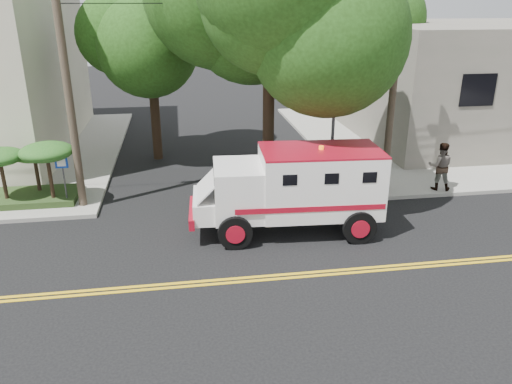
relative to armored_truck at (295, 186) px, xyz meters
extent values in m
plane|color=black|center=(-1.77, -2.94, -1.61)|extent=(100.00, 100.00, 0.00)
cube|color=gray|center=(11.73, 10.56, -1.54)|extent=(17.00, 17.00, 0.15)
cube|color=#69665A|center=(13.23, 11.06, 1.54)|extent=(14.00, 12.00, 6.00)
cylinder|color=#382D23|center=(-7.37, 3.06, 2.89)|extent=(0.28, 0.28, 9.00)
cylinder|color=#382D23|center=(4.53, 3.26, 2.89)|extent=(0.28, 0.28, 9.00)
cylinder|color=black|center=(-0.27, 3.56, 1.89)|extent=(0.44, 0.44, 7.00)
sphere|color=#1B380F|center=(-0.27, 3.56, 5.39)|extent=(5.32, 5.32, 5.32)
cylinder|color=black|center=(-4.77, 9.06, 1.19)|extent=(0.44, 0.44, 5.60)
sphere|color=#1B380F|center=(-4.77, 9.06, 3.99)|extent=(3.92, 3.92, 3.92)
sphere|color=#1B380F|center=(-3.93, 8.50, 4.41)|extent=(3.36, 3.36, 3.36)
cylinder|color=black|center=(6.73, 13.06, 1.36)|extent=(0.44, 0.44, 5.95)
sphere|color=#1B380F|center=(6.73, 13.06, 4.34)|extent=(4.20, 4.20, 4.20)
sphere|color=#1B380F|center=(7.63, 12.46, 4.79)|extent=(3.60, 3.60, 3.60)
cylinder|color=#3F3F42|center=(2.03, 2.66, 0.19)|extent=(0.12, 0.12, 3.60)
imported|color=#3F3F42|center=(2.03, 2.66, 1.54)|extent=(0.15, 0.18, 0.90)
cylinder|color=#3F3F42|center=(-7.97, 3.26, -0.61)|extent=(0.06, 0.06, 2.00)
cube|color=#0C33A5|center=(-7.97, 3.20, 0.19)|extent=(0.45, 0.03, 0.45)
cube|color=#1E3314|center=(-9.27, 3.86, -1.34)|extent=(3.20, 2.00, 0.24)
cylinder|color=black|center=(-10.17, 3.56, -0.46)|extent=(0.14, 0.14, 1.52)
cylinder|color=black|center=(-9.17, 4.26, -0.54)|extent=(0.14, 0.14, 1.36)
ellipsoid|color=#195218|center=(-9.17, 4.26, 0.22)|extent=(1.55, 1.55, 0.54)
cylinder|color=black|center=(-8.47, 3.36, -0.38)|extent=(0.14, 0.14, 1.68)
ellipsoid|color=#195218|center=(-8.47, 3.36, 0.56)|extent=(1.91, 1.91, 0.66)
cube|color=white|center=(0.80, -0.05, 0.12)|extent=(3.98, 2.49, 2.08)
cube|color=white|center=(-1.86, 0.11, -0.08)|extent=(1.70, 2.26, 1.68)
cube|color=black|center=(-2.63, 0.15, 0.37)|extent=(0.15, 1.68, 0.69)
cube|color=white|center=(-2.90, 0.16, -0.57)|extent=(1.00, 2.03, 0.69)
cube|color=maroon|center=(-3.40, 0.19, -0.82)|extent=(0.30, 2.13, 0.35)
cube|color=maroon|center=(0.80, -0.05, 1.19)|extent=(3.98, 2.49, 0.06)
cylinder|color=black|center=(-2.12, -0.99, -1.07)|extent=(1.11, 0.38, 1.09)
cylinder|color=black|center=(-2.00, 1.22, -1.07)|extent=(1.11, 0.38, 1.09)
cylinder|color=black|center=(1.83, -1.21, -1.07)|extent=(1.11, 0.38, 1.09)
cylinder|color=black|center=(1.95, 1.00, -1.07)|extent=(1.11, 0.38, 1.09)
imported|color=gray|center=(3.73, 4.41, -0.60)|extent=(0.75, 0.71, 1.72)
imported|color=gray|center=(6.53, 2.56, -0.49)|extent=(1.14, 1.02, 1.94)
camera|label=1|loc=(-3.65, -14.94, 5.71)|focal=35.00mm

